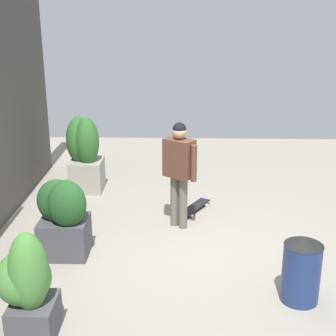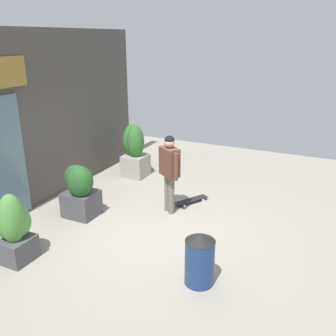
{
  "view_description": "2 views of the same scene",
  "coord_description": "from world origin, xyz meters",
  "px_view_note": "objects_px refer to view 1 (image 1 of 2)",
  "views": [
    {
      "loc": [
        -6.05,
        0.01,
        3.26
      ],
      "look_at": [
        1.1,
        0.19,
        0.84
      ],
      "focal_mm": 52.19,
      "sensor_mm": 36.0,
      "label": 1
    },
    {
      "loc": [
        -5.47,
        -2.93,
        3.46
      ],
      "look_at": [
        1.1,
        0.19,
        0.84
      ],
      "focal_mm": 39.29,
      "sensor_mm": 36.0,
      "label": 2
    }
  ],
  "objects_px": {
    "skateboarder": "(179,165)",
    "planter_box_right": "(64,214)",
    "skateboard": "(194,207)",
    "planter_box_mid": "(84,152)",
    "planter_box_left": "(28,286)",
    "trash_bin": "(302,268)"
  },
  "relations": [
    {
      "from": "planter_box_left",
      "to": "trash_bin",
      "type": "bearing_deg",
      "value": -76.45
    },
    {
      "from": "skateboarder",
      "to": "skateboard",
      "type": "distance_m",
      "value": 1.14
    },
    {
      "from": "skateboarder",
      "to": "planter_box_right",
      "type": "relative_size",
      "value": 1.49
    },
    {
      "from": "skateboard",
      "to": "planter_box_left",
      "type": "bearing_deg",
      "value": -178.21
    },
    {
      "from": "skateboarder",
      "to": "planter_box_right",
      "type": "distance_m",
      "value": 1.84
    },
    {
      "from": "skateboarder",
      "to": "planter_box_left",
      "type": "bearing_deg",
      "value": -173.77
    },
    {
      "from": "skateboard",
      "to": "planter_box_right",
      "type": "bearing_deg",
      "value": 161.13
    },
    {
      "from": "trash_bin",
      "to": "skateboard",
      "type": "bearing_deg",
      "value": 24.38
    },
    {
      "from": "planter_box_left",
      "to": "planter_box_right",
      "type": "relative_size",
      "value": 1.08
    },
    {
      "from": "skateboard",
      "to": "skateboarder",
      "type": "bearing_deg",
      "value": -172.86
    },
    {
      "from": "skateboard",
      "to": "planter_box_right",
      "type": "height_order",
      "value": "planter_box_right"
    },
    {
      "from": "skateboarder",
      "to": "skateboard",
      "type": "relative_size",
      "value": 2.07
    },
    {
      "from": "skateboard",
      "to": "planter_box_mid",
      "type": "relative_size",
      "value": 0.58
    },
    {
      "from": "planter_box_mid",
      "to": "trash_bin",
      "type": "xyz_separation_m",
      "value": [
        -3.48,
        -3.13,
        -0.31
      ]
    },
    {
      "from": "planter_box_right",
      "to": "trash_bin",
      "type": "relative_size",
      "value": 1.35
    },
    {
      "from": "planter_box_right",
      "to": "planter_box_mid",
      "type": "xyz_separation_m",
      "value": [
        2.48,
        0.2,
        0.11
      ]
    },
    {
      "from": "skateboarder",
      "to": "trash_bin",
      "type": "bearing_deg",
      "value": -108.24
    },
    {
      "from": "planter_box_right",
      "to": "skateboarder",
      "type": "bearing_deg",
      "value": -58.26
    },
    {
      "from": "planter_box_right",
      "to": "skateboard",
      "type": "bearing_deg",
      "value": -49.21
    },
    {
      "from": "skateboard",
      "to": "planter_box_right",
      "type": "distance_m",
      "value": 2.42
    },
    {
      "from": "planter_box_left",
      "to": "trash_bin",
      "type": "height_order",
      "value": "planter_box_left"
    },
    {
      "from": "skateboarder",
      "to": "skateboard",
      "type": "bearing_deg",
      "value": 12.72
    }
  ]
}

